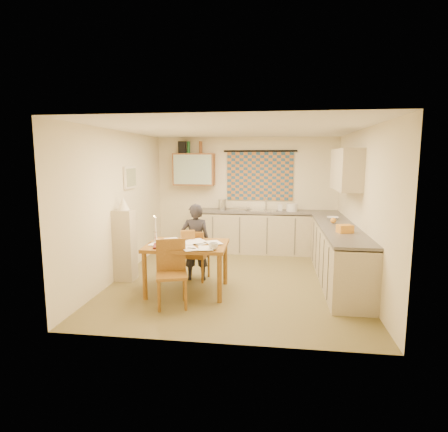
# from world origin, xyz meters

# --- Properties ---
(floor) EXTENTS (4.00, 4.50, 0.02)m
(floor) POSITION_xyz_m (0.00, 0.00, -0.01)
(floor) COLOR brown
(floor) RESTS_ON ground
(ceiling) EXTENTS (4.00, 4.50, 0.02)m
(ceiling) POSITION_xyz_m (0.00, 0.00, 2.51)
(ceiling) COLOR white
(ceiling) RESTS_ON floor
(wall_back) EXTENTS (4.00, 0.02, 2.50)m
(wall_back) POSITION_xyz_m (0.00, 2.26, 1.25)
(wall_back) COLOR #F2E6BF
(wall_back) RESTS_ON floor
(wall_front) EXTENTS (4.00, 0.02, 2.50)m
(wall_front) POSITION_xyz_m (0.00, -2.26, 1.25)
(wall_front) COLOR #F2E6BF
(wall_front) RESTS_ON floor
(wall_left) EXTENTS (0.02, 4.50, 2.50)m
(wall_left) POSITION_xyz_m (-2.01, 0.00, 1.25)
(wall_left) COLOR #F2E6BF
(wall_left) RESTS_ON floor
(wall_right) EXTENTS (0.02, 4.50, 2.50)m
(wall_right) POSITION_xyz_m (2.01, 0.00, 1.25)
(wall_right) COLOR #F2E6BF
(wall_right) RESTS_ON floor
(window_blind) EXTENTS (1.45, 0.03, 1.05)m
(window_blind) POSITION_xyz_m (0.30, 2.22, 1.65)
(window_blind) COLOR #2A5071
(window_blind) RESTS_ON wall_back
(curtain_rod) EXTENTS (1.60, 0.04, 0.04)m
(curtain_rod) POSITION_xyz_m (0.30, 2.20, 2.20)
(curtain_rod) COLOR black
(curtain_rod) RESTS_ON wall_back
(wall_cabinet) EXTENTS (0.90, 0.34, 0.70)m
(wall_cabinet) POSITION_xyz_m (-1.15, 2.08, 1.80)
(wall_cabinet) COLOR brown
(wall_cabinet) RESTS_ON wall_back
(wall_cabinet_glass) EXTENTS (0.84, 0.02, 0.64)m
(wall_cabinet_glass) POSITION_xyz_m (-1.15, 1.91, 1.80)
(wall_cabinet_glass) COLOR #99B2A5
(wall_cabinet_glass) RESTS_ON wall_back
(upper_cabinet_right) EXTENTS (0.34, 1.30, 0.70)m
(upper_cabinet_right) POSITION_xyz_m (1.83, 0.55, 1.85)
(upper_cabinet_right) COLOR tan
(upper_cabinet_right) RESTS_ON wall_right
(framed_print) EXTENTS (0.04, 0.50, 0.40)m
(framed_print) POSITION_xyz_m (-1.97, 0.40, 1.70)
(framed_print) COLOR #F3E9CF
(framed_print) RESTS_ON wall_left
(print_canvas) EXTENTS (0.01, 0.42, 0.32)m
(print_canvas) POSITION_xyz_m (-1.95, 0.40, 1.70)
(print_canvas) COLOR beige
(print_canvas) RESTS_ON wall_left
(counter_back) EXTENTS (3.30, 0.62, 0.92)m
(counter_back) POSITION_xyz_m (0.49, 1.95, 0.45)
(counter_back) COLOR tan
(counter_back) RESTS_ON floor
(counter_right) EXTENTS (0.62, 2.95, 0.92)m
(counter_right) POSITION_xyz_m (1.70, 0.16, 0.45)
(counter_right) COLOR tan
(counter_right) RESTS_ON floor
(stove) EXTENTS (0.54, 0.54, 0.84)m
(stove) POSITION_xyz_m (1.70, -0.74, 0.42)
(stove) COLOR white
(stove) RESTS_ON floor
(sink) EXTENTS (0.60, 0.52, 0.10)m
(sink) POSITION_xyz_m (0.40, 1.95, 0.88)
(sink) COLOR silver
(sink) RESTS_ON counter_back
(tap) EXTENTS (0.04, 0.04, 0.28)m
(tap) POSITION_xyz_m (0.45, 2.13, 1.06)
(tap) COLOR silver
(tap) RESTS_ON counter_back
(dish_rack) EXTENTS (0.41, 0.38, 0.06)m
(dish_rack) POSITION_xyz_m (-0.11, 1.95, 0.95)
(dish_rack) COLOR silver
(dish_rack) RESTS_ON counter_back
(kettle) EXTENTS (0.23, 0.23, 0.24)m
(kettle) POSITION_xyz_m (-0.50, 1.95, 1.04)
(kettle) COLOR silver
(kettle) RESTS_ON counter_back
(mixing_bowl) EXTENTS (0.25, 0.25, 0.16)m
(mixing_bowl) POSITION_xyz_m (1.00, 1.95, 1.00)
(mixing_bowl) COLOR white
(mixing_bowl) RESTS_ON counter_back
(soap_bottle) EXTENTS (0.12, 0.12, 0.19)m
(soap_bottle) POSITION_xyz_m (0.75, 2.00, 1.02)
(soap_bottle) COLOR white
(soap_bottle) RESTS_ON counter_back
(bowl) EXTENTS (0.25, 0.25, 0.05)m
(bowl) POSITION_xyz_m (1.70, 0.92, 0.95)
(bowl) COLOR white
(bowl) RESTS_ON counter_right
(orange_bag) EXTENTS (0.26, 0.22, 0.12)m
(orange_bag) POSITION_xyz_m (1.70, -0.32, 0.98)
(orange_bag) COLOR orange
(orange_bag) RESTS_ON counter_right
(fruit_orange) EXTENTS (0.10, 0.10, 0.10)m
(fruit_orange) POSITION_xyz_m (1.65, 0.51, 0.97)
(fruit_orange) COLOR orange
(fruit_orange) RESTS_ON counter_right
(speaker) EXTENTS (0.18, 0.22, 0.26)m
(speaker) POSITION_xyz_m (-1.41, 2.08, 2.28)
(speaker) COLOR black
(speaker) RESTS_ON wall_cabinet
(bottle_green) EXTENTS (0.08, 0.08, 0.26)m
(bottle_green) POSITION_xyz_m (-1.27, 2.08, 2.28)
(bottle_green) COLOR #195926
(bottle_green) RESTS_ON wall_cabinet
(bottle_brown) EXTENTS (0.08, 0.08, 0.26)m
(bottle_brown) POSITION_xyz_m (-1.00, 2.08, 2.28)
(bottle_brown) COLOR brown
(bottle_brown) RESTS_ON wall_cabinet
(dining_table) EXTENTS (1.24, 0.95, 0.75)m
(dining_table) POSITION_xyz_m (-0.68, -0.67, 0.38)
(dining_table) COLOR brown
(dining_table) RESTS_ON floor
(chair_far) EXTENTS (0.44, 0.44, 0.86)m
(chair_far) POSITION_xyz_m (-0.67, -0.09, 0.27)
(chair_far) COLOR brown
(chair_far) RESTS_ON floor
(chair_near) EXTENTS (0.52, 0.52, 0.92)m
(chair_near) POSITION_xyz_m (-0.76, -1.26, 0.28)
(chair_near) COLOR brown
(chair_near) RESTS_ON floor
(person) EXTENTS (0.57, 0.46, 1.30)m
(person) POSITION_xyz_m (-0.67, -0.09, 0.65)
(person) COLOR black
(person) RESTS_ON floor
(shelf_stand) EXTENTS (0.32, 0.30, 1.20)m
(shelf_stand) POSITION_xyz_m (-1.84, -0.26, 0.60)
(shelf_stand) COLOR tan
(shelf_stand) RESTS_ON floor
(lampshade) EXTENTS (0.20, 0.20, 0.22)m
(lampshade) POSITION_xyz_m (-1.84, -0.26, 1.31)
(lampshade) COLOR #F3E9CF
(lampshade) RESTS_ON shelf_stand
(letter_rack) EXTENTS (0.24, 0.17, 0.16)m
(letter_rack) POSITION_xyz_m (-0.72, -0.43, 0.83)
(letter_rack) COLOR brown
(letter_rack) RESTS_ON dining_table
(mug) EXTENTS (0.19, 0.19, 0.10)m
(mug) POSITION_xyz_m (-0.22, -0.98, 0.80)
(mug) COLOR white
(mug) RESTS_ON dining_table
(magazine) EXTENTS (0.37, 0.41, 0.03)m
(magazine) POSITION_xyz_m (-1.12, -0.93, 0.76)
(magazine) COLOR maroon
(magazine) RESTS_ON dining_table
(book) EXTENTS (0.22, 0.28, 0.02)m
(book) POSITION_xyz_m (-1.08, -0.78, 0.76)
(book) COLOR orange
(book) RESTS_ON dining_table
(orange_box) EXTENTS (0.12, 0.08, 0.04)m
(orange_box) POSITION_xyz_m (-0.96, -0.98, 0.77)
(orange_box) COLOR orange
(orange_box) RESTS_ON dining_table
(eyeglasses) EXTENTS (0.14, 0.07, 0.02)m
(eyeglasses) POSITION_xyz_m (-0.53, -0.99, 0.76)
(eyeglasses) COLOR black
(eyeglasses) RESTS_ON dining_table
(candle_holder) EXTENTS (0.07, 0.07, 0.18)m
(candle_holder) POSITION_xyz_m (-1.18, -0.64, 0.84)
(candle_holder) COLOR silver
(candle_holder) RESTS_ON dining_table
(candle) EXTENTS (0.02, 0.02, 0.22)m
(candle) POSITION_xyz_m (-1.17, -0.65, 1.04)
(candle) COLOR white
(candle) RESTS_ON dining_table
(candle_flame) EXTENTS (0.02, 0.02, 0.02)m
(candle_flame) POSITION_xyz_m (-1.18, -0.66, 1.16)
(candle_flame) COLOR #FFCC66
(candle_flame) RESTS_ON dining_table
(papers) EXTENTS (1.12, 0.96, 0.03)m
(papers) POSITION_xyz_m (-0.70, -0.69, 0.76)
(papers) COLOR white
(papers) RESTS_ON dining_table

